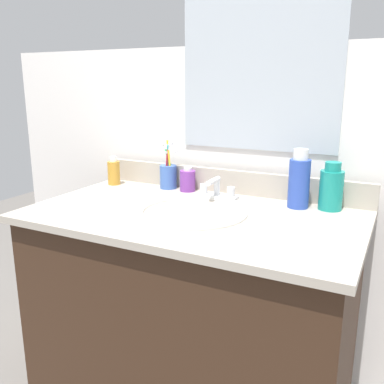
% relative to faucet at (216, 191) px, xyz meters
% --- Properties ---
extents(vanity_cabinet, '(1.05, 0.57, 0.72)m').
position_rel_faucet_xyz_m(vanity_cabinet, '(-0.00, -0.20, -0.41)').
color(vanity_cabinet, '#382316').
rests_on(vanity_cabinet, ground_plane).
extents(countertop, '(1.09, 0.62, 0.02)m').
position_rel_faucet_xyz_m(countertop, '(-0.00, -0.20, -0.04)').
color(countertop, '#B2A899').
rests_on(countertop, vanity_cabinet).
extents(backsplash, '(1.09, 0.02, 0.09)m').
position_rel_faucet_xyz_m(backsplash, '(-0.00, 0.10, 0.02)').
color(backsplash, '#B2A899').
rests_on(backsplash, countertop).
extents(back_wall, '(2.19, 0.04, 1.30)m').
position_rel_faucet_xyz_m(back_wall, '(-0.00, 0.16, -0.13)').
color(back_wall, white).
rests_on(back_wall, ground_plane).
extents(mirror_panel, '(0.60, 0.01, 0.56)m').
position_rel_faucet_xyz_m(mirror_panel, '(0.10, 0.14, 0.42)').
color(mirror_panel, '#B2BCC6').
extents(sink_basin, '(0.37, 0.37, 0.11)m').
position_rel_faucet_xyz_m(sink_basin, '(-0.00, -0.19, -0.06)').
color(sink_basin, white).
rests_on(sink_basin, countertop).
extents(faucet, '(0.16, 0.10, 0.08)m').
position_rel_faucet_xyz_m(faucet, '(0.00, 0.00, 0.00)').
color(faucet, silver).
rests_on(faucet, countertop).
extents(bottle_cream_purple, '(0.06, 0.06, 0.10)m').
position_rel_faucet_xyz_m(bottle_cream_purple, '(-0.15, 0.05, 0.01)').
color(bottle_cream_purple, '#7A3899').
rests_on(bottle_cream_purple, countertop).
extents(bottle_oil_amber, '(0.05, 0.05, 0.12)m').
position_rel_faucet_xyz_m(bottle_oil_amber, '(-0.47, 0.01, 0.02)').
color(bottle_oil_amber, gold).
rests_on(bottle_oil_amber, countertop).
extents(bottle_shampoo_blue, '(0.07, 0.07, 0.20)m').
position_rel_faucet_xyz_m(bottle_shampoo_blue, '(0.30, 0.02, 0.06)').
color(bottle_shampoo_blue, '#2D4CB2').
rests_on(bottle_shampoo_blue, countertop).
extents(bottle_mouthwash_teal, '(0.08, 0.08, 0.16)m').
position_rel_faucet_xyz_m(bottle_mouthwash_teal, '(0.40, 0.04, 0.05)').
color(bottle_mouthwash_teal, teal).
rests_on(bottle_mouthwash_teal, countertop).
extents(cup_blue_plastic, '(0.07, 0.07, 0.20)m').
position_rel_faucet_xyz_m(cup_blue_plastic, '(-0.24, 0.06, 0.03)').
color(cup_blue_plastic, '#3F66B7').
rests_on(cup_blue_plastic, countertop).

